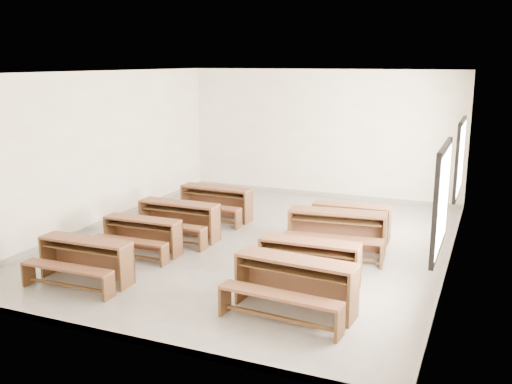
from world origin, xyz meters
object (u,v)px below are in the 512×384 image
at_px(desk_set_1, 141,233).
at_px(desk_set_4, 294,282).
at_px(desk_set_7, 351,219).
at_px(desk_set_5, 309,260).
at_px(desk_set_6, 337,229).
at_px(desk_set_0, 84,258).
at_px(desk_set_2, 178,218).
at_px(desk_set_3, 215,201).

height_order(desk_set_1, desk_set_4, desk_set_4).
bearing_deg(desk_set_1, desk_set_7, 33.84).
xyz_separation_m(desk_set_5, desk_set_6, (0.01, 1.61, 0.05)).
xyz_separation_m(desk_set_1, desk_set_4, (3.34, -1.27, 0.07)).
distance_m(desk_set_0, desk_set_7, 5.04).
bearing_deg(desk_set_5, desk_set_2, 155.47).
xyz_separation_m(desk_set_1, desk_set_3, (0.19, 2.55, 0.04)).
relative_size(desk_set_2, desk_set_4, 0.92).
relative_size(desk_set_2, desk_set_6, 0.88).
bearing_deg(desk_set_5, desk_set_7, 87.17).
bearing_deg(desk_set_4, desk_set_5, 100.78).
bearing_deg(desk_set_0, desk_set_1, 87.20).
bearing_deg(desk_set_7, desk_set_0, -133.09).
bearing_deg(desk_set_6, desk_set_7, 82.18).
relative_size(desk_set_1, desk_set_4, 0.83).
bearing_deg(desk_set_5, desk_set_3, 135.17).
bearing_deg(desk_set_1, desk_set_3, 84.14).
xyz_separation_m(desk_set_1, desk_set_2, (0.16, 1.02, 0.05)).
distance_m(desk_set_4, desk_set_6, 2.63).
relative_size(desk_set_4, desk_set_6, 0.97).
height_order(desk_set_3, desk_set_6, desk_set_6).
distance_m(desk_set_1, desk_set_2, 1.03).
bearing_deg(desk_set_0, desk_set_4, 2.72).
xyz_separation_m(desk_set_0, desk_set_5, (3.26, 1.25, 0.01)).
bearing_deg(desk_set_6, desk_set_2, 179.96).
relative_size(desk_set_1, desk_set_7, 0.95).
xyz_separation_m(desk_set_2, desk_set_4, (3.18, -2.29, 0.02)).
xyz_separation_m(desk_set_6, desk_set_7, (0.02, 0.96, -0.06)).
height_order(desk_set_2, desk_set_5, desk_set_2).
height_order(desk_set_1, desk_set_6, desk_set_6).
bearing_deg(desk_set_7, desk_set_1, -146.75).
relative_size(desk_set_0, desk_set_6, 0.85).
distance_m(desk_set_2, desk_set_4, 3.92).
bearing_deg(desk_set_1, desk_set_4, -22.42).
bearing_deg(desk_set_0, desk_set_5, 19.77).
height_order(desk_set_1, desk_set_7, desk_set_7).
bearing_deg(desk_set_7, desk_set_3, 173.39).
height_order(desk_set_3, desk_set_7, desk_set_3).
distance_m(desk_set_0, desk_set_6, 4.34).
bearing_deg(desk_set_4, desk_set_3, 133.82).
bearing_deg(desk_set_6, desk_set_4, -94.04).
bearing_deg(desk_set_2, desk_set_4, -35.80).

